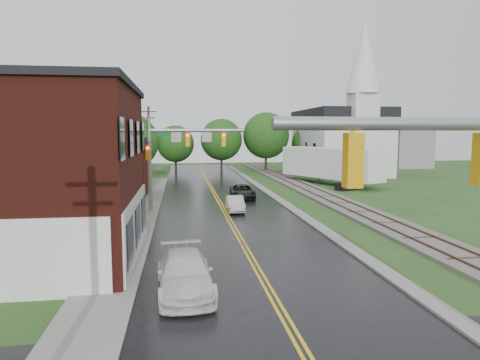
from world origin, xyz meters
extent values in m
cube|color=black|center=(0.00, 30.00, 0.00)|extent=(10.00, 90.00, 0.02)
cube|color=gray|center=(5.40, 35.00, 0.00)|extent=(0.80, 70.00, 0.12)
cube|color=gray|center=(-6.20, 25.00, 0.00)|extent=(2.40, 50.00, 0.12)
cube|color=silver|center=(-5.45, 15.00, 1.50)|extent=(0.10, 9.50, 3.00)
cube|color=tan|center=(-11.00, 26.00, 3.20)|extent=(8.00, 7.00, 6.40)
cube|color=#3F0F0C|center=(-10.00, 35.00, 2.20)|extent=(7.00, 6.00, 4.40)
cube|color=silver|center=(20.00, 55.00, 3.50)|extent=(10.00, 16.00, 7.00)
cube|color=black|center=(20.00, 55.00, 8.20)|extent=(10.40, 16.40, 2.40)
cube|color=silver|center=(20.00, 47.00, 5.50)|extent=(3.20, 3.20, 11.00)
cone|color=silver|center=(20.00, 47.00, 15.50)|extent=(4.40, 4.40, 9.00)
cube|color=#59544C|center=(10.00, 35.00, 0.10)|extent=(3.20, 80.00, 0.20)
cube|color=#4C3828|center=(9.28, 35.00, 0.24)|extent=(0.10, 80.00, 0.12)
cube|color=#4C3828|center=(10.72, 35.00, 0.24)|extent=(0.10, 80.00, 0.12)
cylinder|color=gray|center=(2.00, 2.00, 6.20)|extent=(7.20, 0.26, 0.26)
cube|color=orange|center=(-0.02, 2.00, 5.50)|extent=(0.32, 0.30, 1.05)
cube|color=gray|center=(1.28, 2.00, 5.70)|extent=(0.75, 0.06, 0.75)
cylinder|color=gray|center=(-5.60, 27.00, 3.60)|extent=(0.28, 0.28, 7.20)
cylinder|color=gray|center=(-2.00, 27.00, 6.20)|extent=(7.20, 0.26, 0.26)
cube|color=orange|center=(-2.72, 27.00, 5.50)|extent=(0.32, 0.30, 1.05)
cube|color=orange|center=(0.02, 27.00, 5.50)|extent=(0.32, 0.30, 1.05)
cube|color=gray|center=(-3.58, 27.00, 5.70)|extent=(0.75, 0.06, 0.75)
cube|color=gray|center=(-1.28, 27.00, 5.70)|extent=(0.75, 0.06, 0.75)
cube|color=#0C5926|center=(-4.30, 27.00, 5.95)|extent=(1.40, 0.04, 0.30)
sphere|color=#FF0C0C|center=(-2.72, 26.82, 5.83)|extent=(0.20, 0.20, 0.20)
cylinder|color=#382616|center=(-6.80, 22.00, 4.50)|extent=(0.28, 0.28, 9.00)
cube|color=#382616|center=(-6.80, 22.00, 8.40)|extent=(1.80, 0.12, 0.12)
cube|color=#382616|center=(-6.80, 22.00, 7.70)|extent=(1.40, 0.12, 0.12)
cylinder|color=#382616|center=(-6.80, 44.00, 4.50)|extent=(0.28, 0.28, 9.00)
cube|color=#382616|center=(-6.80, 44.00, 8.40)|extent=(1.80, 0.12, 0.12)
cube|color=#382616|center=(-6.80, 44.00, 7.70)|extent=(1.40, 0.12, 0.12)
cylinder|color=black|center=(-18.00, 32.00, 1.71)|extent=(0.36, 0.36, 3.42)
sphere|color=#164012|center=(-18.00, 32.00, 5.89)|extent=(7.60, 7.60, 7.60)
sphere|color=#164012|center=(-17.40, 31.60, 5.23)|extent=(5.32, 5.32, 5.32)
cylinder|color=black|center=(-14.00, 40.00, 1.35)|extent=(0.36, 0.36, 2.70)
sphere|color=#164012|center=(-14.00, 40.00, 4.65)|extent=(6.00, 6.00, 6.00)
sphere|color=#164012|center=(-13.40, 39.60, 4.12)|extent=(4.20, 4.20, 4.20)
cylinder|color=black|center=(-9.00, 46.00, 1.44)|extent=(0.36, 0.36, 2.88)
sphere|color=#164012|center=(-9.00, 46.00, 4.96)|extent=(6.40, 6.40, 6.40)
sphere|color=#164012|center=(-8.40, 45.60, 4.40)|extent=(4.48, 4.48, 4.48)
imported|color=black|center=(2.30, 32.59, 0.63)|extent=(2.27, 4.63, 1.27)
imported|color=#B6B5BB|center=(0.80, 26.27, 0.59)|extent=(1.35, 3.62, 1.18)
imported|color=silver|center=(-3.20, 10.00, 0.72)|extent=(2.29, 5.09, 1.45)
cube|color=black|center=(13.97, 36.84, 0.40)|extent=(2.54, 2.03, 0.80)
cylinder|color=gray|center=(13.97, 45.45, 0.40)|extent=(0.16, 0.16, 0.80)
cube|color=silver|center=(13.97, 42.01, 2.52)|extent=(8.52, 13.75, 3.45)
camera|label=1|loc=(-3.29, -5.79, 6.03)|focal=32.00mm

